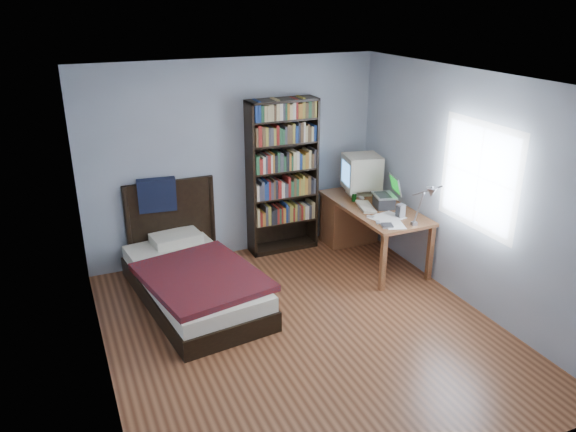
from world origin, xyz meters
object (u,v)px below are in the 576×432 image
object	(u,v)px
crt_monitor	(361,172)
laptop	(385,199)
desk_lamp	(429,196)
keyboard	(366,207)
soda_can	(354,197)
bed	(192,277)
speaker	(401,211)
desk	(355,217)
bookshelf	(283,177)

from	to	relation	value
crt_monitor	laptop	world-z (taller)	crt_monitor
desk_lamp	keyboard	distance (m)	1.18
soda_can	bed	bearing A→B (deg)	-172.36
desk_lamp	speaker	world-z (taller)	desk_lamp
desk_lamp	keyboard	world-z (taller)	desk_lamp
desk	keyboard	xyz separation A→B (m)	(-0.13, -0.48, 0.33)
soda_can	speaker	bearing A→B (deg)	-71.72
speaker	laptop	bearing A→B (deg)	79.72
laptop	keyboard	distance (m)	0.26
desk	laptop	distance (m)	0.70
speaker	bed	distance (m)	2.54
desk_lamp	speaker	distance (m)	0.77
laptop	bookshelf	distance (m)	1.34
desk_lamp	speaker	xyz separation A→B (m)	(0.12, 0.64, -0.41)
crt_monitor	keyboard	size ratio (longest dim) A/B	1.31
crt_monitor	desk_lamp	size ratio (longest dim) A/B	0.89
desk	bookshelf	bearing A→B (deg)	161.81
desk	desk_lamp	distance (m)	1.74
laptop	desk_lamp	distance (m)	1.08
keyboard	soda_can	xyz separation A→B (m)	(-0.02, 0.27, 0.04)
speaker	bookshelf	distance (m)	1.58
desk	speaker	distance (m)	0.99
crt_monitor	laptop	xyz separation A→B (m)	(0.04, -0.55, -0.19)
crt_monitor	laptop	distance (m)	0.59
laptop	bookshelf	world-z (taller)	bookshelf
soda_can	desk_lamp	bearing A→B (deg)	-85.17
speaker	desk	bearing A→B (deg)	87.53
crt_monitor	speaker	bearing A→B (deg)	-88.66
desk_lamp	crt_monitor	bearing A→B (deg)	86.46
crt_monitor	keyboard	distance (m)	0.60
laptop	keyboard	bearing A→B (deg)	163.68
soda_can	bed	size ratio (longest dim) A/B	0.05
laptop	desk_lamp	bearing A→B (deg)	-97.67
laptop	bookshelf	size ratio (longest dim) A/B	0.19
desk	bookshelf	size ratio (longest dim) A/B	0.81
speaker	bed	size ratio (longest dim) A/B	0.07
crt_monitor	desk_lamp	distance (m)	1.57
bookshelf	bed	distance (m)	1.82
desk_lamp	bed	world-z (taller)	desk_lamp
keyboard	bed	bearing A→B (deg)	-163.61
desk_lamp	bed	size ratio (longest dim) A/B	0.28
soda_can	bed	world-z (taller)	bed
crt_monitor	bookshelf	xyz separation A→B (m)	(-0.98, 0.29, -0.03)
bed	desk_lamp	bearing A→B (deg)	-24.05
desk	bookshelf	xyz separation A→B (m)	(-0.92, 0.30, 0.59)
crt_monitor	laptop	size ratio (longest dim) A/B	1.40
desk	soda_can	distance (m)	0.45
crt_monitor	desk_lamp	xyz separation A→B (m)	(-0.10, -1.56, 0.19)
soda_can	laptop	bearing A→B (deg)	-53.57
soda_can	desk	bearing A→B (deg)	54.15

